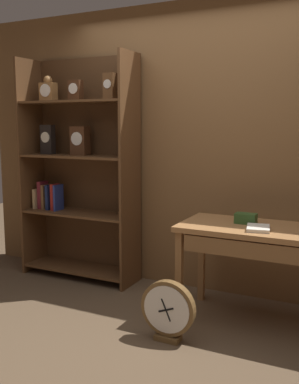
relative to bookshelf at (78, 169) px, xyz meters
name	(u,v)px	position (x,y,z in m)	size (l,w,h in m)	color
ground_plane	(130,350)	(1.20, -1.14, -1.09)	(10.00, 10.00, 0.00)	brown
back_wood_panel	(201,149)	(1.20, 0.21, 0.21)	(4.80, 0.05, 2.60)	brown
bookshelf	(78,169)	(0.00, 0.00, 0.00)	(1.18, 0.39, 2.16)	brown
workbench	(272,241)	(1.97, -0.36, -0.41)	(1.38, 0.61, 0.76)	#9E6B3D
toolbox_small	(246,218)	(1.75, -0.27, -0.28)	(0.16, 0.09, 0.08)	#2D5123
open_repair_manual	(258,228)	(1.88, -0.44, -0.31)	(0.16, 0.22, 0.03)	silver
round_clock_large	(168,310)	(1.37, -0.89, -0.86)	(0.40, 0.11, 0.44)	brown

